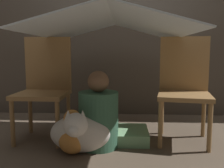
# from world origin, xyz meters

# --- Properties ---
(ground_plane) EXTENTS (8.80, 8.80, 0.00)m
(ground_plane) POSITION_xyz_m (0.00, 0.00, 0.00)
(ground_plane) COLOR brown
(wall_back) EXTENTS (7.00, 0.05, 2.50)m
(wall_back) POSITION_xyz_m (0.00, 1.08, 1.25)
(wall_back) COLOR #4C4238
(wall_back) RESTS_ON ground_plane
(chair_left) EXTENTS (0.43, 0.43, 0.91)m
(chair_left) POSITION_xyz_m (-0.61, 0.19, 0.48)
(chair_left) COLOR olive
(chair_left) RESTS_ON ground_plane
(chair_right) EXTENTS (0.50, 0.50, 0.91)m
(chair_right) POSITION_xyz_m (0.63, 0.19, 0.48)
(chair_right) COLOR olive
(chair_right) RESTS_ON ground_plane
(sheet_canopy) EXTENTS (1.22, 1.35, 0.17)m
(sheet_canopy) POSITION_xyz_m (0.00, 0.11, 0.99)
(sheet_canopy) COLOR silver
(person_front) EXTENTS (0.32, 0.32, 0.62)m
(person_front) POSITION_xyz_m (-0.10, -0.04, 0.26)
(person_front) COLOR #38664C
(person_front) RESTS_ON ground_plane
(dog) EXTENTS (0.46, 0.41, 0.37)m
(dog) POSITION_xyz_m (-0.23, -0.18, 0.16)
(dog) COLOR silver
(dog) RESTS_ON ground_plane
(floor_cushion) EXTENTS (0.48, 0.38, 0.10)m
(floor_cushion) POSITION_xyz_m (0.07, 0.12, 0.05)
(floor_cushion) COLOR #7FB27F
(floor_cushion) RESTS_ON ground_plane
(plush_toy) EXTENTS (0.22, 0.22, 0.34)m
(plush_toy) POSITION_xyz_m (-0.28, -0.18, 0.14)
(plush_toy) COLOR #D88C3F
(plush_toy) RESTS_ON ground_plane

